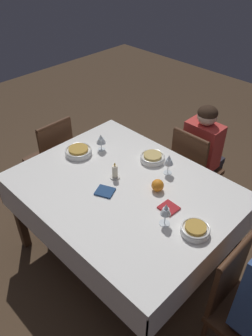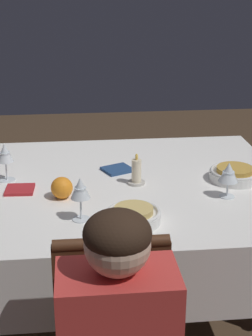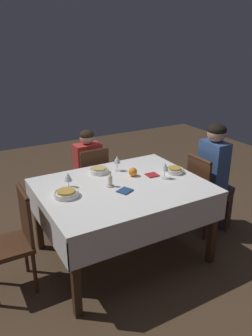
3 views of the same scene
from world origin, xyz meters
name	(u,v)px [view 1 (image 1 of 3)]	position (x,y,z in m)	size (l,w,h in m)	color
ground_plane	(124,255)	(0.00, 0.00, 0.00)	(8.00, 8.00, 0.00)	#4C3826
dining_table	(124,195)	(0.00, 0.00, 0.67)	(1.49, 1.16, 0.76)	white
chair_west	(239,305)	(-0.97, 0.05, 0.49)	(0.37, 0.36, 0.89)	#472816
chair_south	(193,169)	(-0.04, -0.81, 0.49)	(0.36, 0.37, 0.89)	#472816
chair_east	(53,157)	(0.97, -0.05, 0.49)	(0.37, 0.36, 0.89)	#472816
person_child_red	(204,153)	(-0.04, -0.96, 0.58)	(0.30, 0.33, 1.06)	#282833
bowl_west	(196,229)	(-0.60, 0.00, 0.78)	(0.17, 0.17, 0.06)	white
wine_glass_west	(166,210)	(-0.42, 0.07, 0.87)	(0.07, 0.07, 0.16)	white
bowl_south	(152,157)	(0.06, -0.37, 0.78)	(0.19, 0.19, 0.06)	white
wine_glass_south	(169,160)	(-0.12, -0.33, 0.87)	(0.07, 0.07, 0.16)	white
bowl_east	(79,151)	(0.52, -0.02, 0.78)	(0.21, 0.21, 0.06)	white
wine_glass_east	(101,139)	(0.44, -0.19, 0.85)	(0.08, 0.08, 0.14)	white
candle_centerpiece	(115,173)	(0.11, -0.02, 0.80)	(0.07, 0.07, 0.13)	beige
orange_fruit	(158,185)	(-0.19, -0.13, 0.80)	(0.08, 0.08, 0.08)	orange
napkin_red_folded	(105,191)	(0.05, 0.13, 0.76)	(0.15, 0.15, 0.01)	navy
napkin_spare_side	(169,208)	(-0.36, -0.05, 0.76)	(0.12, 0.11, 0.01)	#AD2328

